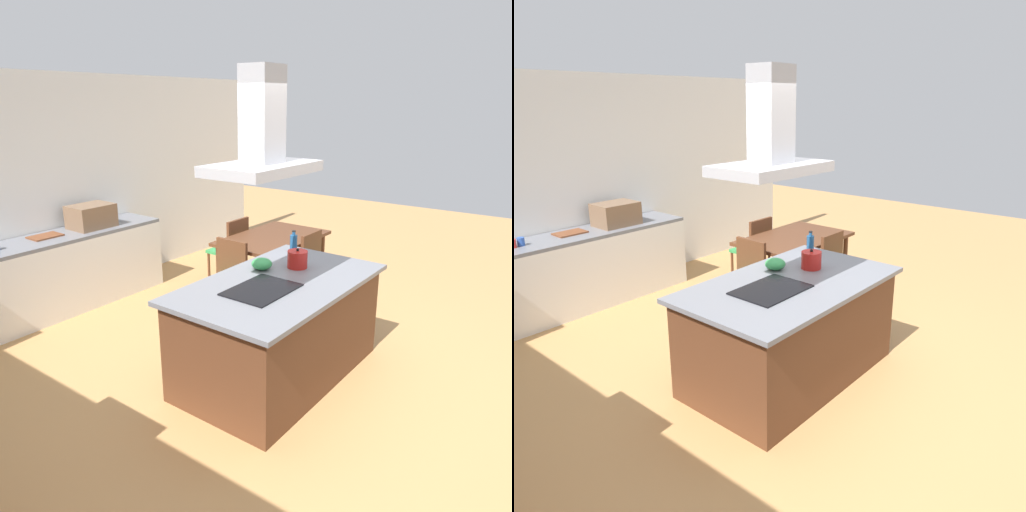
# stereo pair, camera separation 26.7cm
# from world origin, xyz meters

# --- Properties ---
(ground) EXTENTS (16.00, 16.00, 0.00)m
(ground) POSITION_xyz_m (0.00, 1.50, 0.00)
(ground) COLOR tan
(wall_back) EXTENTS (7.20, 0.10, 2.70)m
(wall_back) POSITION_xyz_m (0.00, 3.25, 1.35)
(wall_back) COLOR white
(wall_back) RESTS_ON ground
(kitchen_island) EXTENTS (1.95, 1.14, 0.90)m
(kitchen_island) POSITION_xyz_m (0.00, 0.00, 0.45)
(kitchen_island) COLOR #59331E
(kitchen_island) RESTS_ON ground
(cooktop) EXTENTS (0.60, 0.44, 0.01)m
(cooktop) POSITION_xyz_m (-0.26, 0.00, 0.91)
(cooktop) COLOR black
(cooktop) RESTS_ON kitchen_island
(tea_kettle) EXTENTS (0.24, 0.19, 0.19)m
(tea_kettle) POSITION_xyz_m (0.40, 0.07, 0.98)
(tea_kettle) COLOR #B21E19
(tea_kettle) RESTS_ON kitchen_island
(olive_oil_bottle) EXTENTS (0.08, 0.08, 0.23)m
(olive_oil_bottle) POSITION_xyz_m (0.78, 0.35, 1.00)
(olive_oil_bottle) COLOR navy
(olive_oil_bottle) RESTS_ON kitchen_island
(mixing_bowl) EXTENTS (0.19, 0.19, 0.10)m
(mixing_bowl) POSITION_xyz_m (0.16, 0.31, 0.95)
(mixing_bowl) COLOR #33934C
(mixing_bowl) RESTS_ON kitchen_island
(back_counter) EXTENTS (2.33, 0.62, 0.90)m
(back_counter) POSITION_xyz_m (-0.17, 2.88, 0.45)
(back_counter) COLOR white
(back_counter) RESTS_ON ground
(countertop_microwave) EXTENTS (0.50, 0.38, 0.28)m
(countertop_microwave) POSITION_xyz_m (0.19, 2.88, 1.04)
(countertop_microwave) COLOR brown
(countertop_microwave) RESTS_ON back_counter
(coffee_mug_blue) EXTENTS (0.08, 0.08, 0.09)m
(coffee_mug_blue) POSITION_xyz_m (-0.99, 2.87, 0.95)
(coffee_mug_blue) COLOR #2D56B2
(coffee_mug_blue) RESTS_ON back_counter
(cutting_board) EXTENTS (0.34, 0.24, 0.02)m
(cutting_board) POSITION_xyz_m (-0.41, 2.93, 0.91)
(cutting_board) COLOR brown
(cutting_board) RESTS_ON back_counter
(dining_table) EXTENTS (1.40, 0.90, 0.75)m
(dining_table) POSITION_xyz_m (1.60, 1.18, 0.67)
(dining_table) COLOR #59331E
(dining_table) RESTS_ON ground
(chair_at_left_end) EXTENTS (0.42, 0.42, 0.89)m
(chair_at_left_end) POSITION_xyz_m (0.68, 1.18, 0.51)
(chair_at_left_end) COLOR #33934C
(chair_at_left_end) RESTS_ON ground
(chair_facing_island) EXTENTS (0.42, 0.42, 0.89)m
(chair_facing_island) POSITION_xyz_m (1.60, 0.51, 0.51)
(chair_facing_island) COLOR #33934C
(chair_facing_island) RESTS_ON ground
(chair_facing_back_wall) EXTENTS (0.42, 0.42, 0.89)m
(chair_facing_back_wall) POSITION_xyz_m (1.60, 1.84, 0.51)
(chair_facing_back_wall) COLOR #33934C
(chair_facing_back_wall) RESTS_ON ground
(range_hood) EXTENTS (0.90, 0.55, 0.78)m
(range_hood) POSITION_xyz_m (-0.26, 0.00, 2.10)
(range_hood) COLOR #ADADB2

